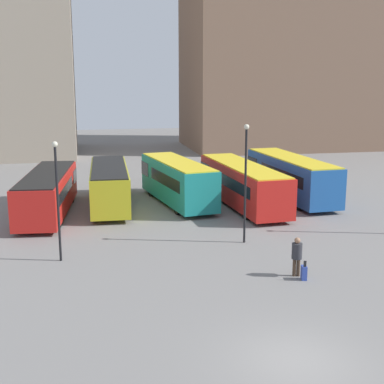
{
  "coord_description": "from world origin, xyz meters",
  "views": [
    {
      "loc": [
        -6.33,
        -14.42,
        8.75
      ],
      "look_at": [
        -0.06,
        15.96,
        2.12
      ],
      "focal_mm": 50.0,
      "sensor_mm": 36.0,
      "label": 1
    }
  ],
  "objects_px": {
    "lamp_post_1": "(246,175)",
    "lamp_post_2": "(57,192)",
    "suitcase": "(304,273)",
    "traveler": "(297,253)",
    "bus_4": "(290,176)",
    "bus_1": "(109,184)",
    "bus_0": "(48,192)",
    "bus_2": "(177,180)",
    "bus_3": "(242,183)"
  },
  "relations": [
    {
      "from": "bus_0",
      "to": "lamp_post_1",
      "type": "xyz_separation_m",
      "value": [
        10.74,
        -8.56,
        2.22
      ]
    },
    {
      "from": "traveler",
      "to": "bus_1",
      "type": "bearing_deg",
      "value": 36.83
    },
    {
      "from": "bus_0",
      "to": "suitcase",
      "type": "xyz_separation_m",
      "value": [
        11.71,
        -14.36,
        -1.17
      ]
    },
    {
      "from": "bus_0",
      "to": "lamp_post_2",
      "type": "height_order",
      "value": "lamp_post_2"
    },
    {
      "from": "lamp_post_1",
      "to": "lamp_post_2",
      "type": "bearing_deg",
      "value": -173.91
    },
    {
      "from": "bus_0",
      "to": "bus_4",
      "type": "xyz_separation_m",
      "value": [
        17.34,
        1.4,
        0.17
      ]
    },
    {
      "from": "bus_0",
      "to": "lamp_post_2",
      "type": "relative_size",
      "value": 1.85
    },
    {
      "from": "bus_1",
      "to": "lamp_post_2",
      "type": "xyz_separation_m",
      "value": [
        -2.99,
        -11.09,
        1.89
      ]
    },
    {
      "from": "bus_2",
      "to": "traveler",
      "type": "distance_m",
      "value": 15.48
    },
    {
      "from": "bus_0",
      "to": "bus_1",
      "type": "bearing_deg",
      "value": -63.95
    },
    {
      "from": "bus_3",
      "to": "bus_4",
      "type": "xyz_separation_m",
      "value": [
        4.2,
        1.54,
        0.09
      ]
    },
    {
      "from": "traveler",
      "to": "lamp_post_1",
      "type": "distance_m",
      "value": 5.99
    },
    {
      "from": "bus_0",
      "to": "lamp_post_1",
      "type": "distance_m",
      "value": 13.92
    },
    {
      "from": "bus_3",
      "to": "lamp_post_2",
      "type": "bearing_deg",
      "value": 124.13
    },
    {
      "from": "bus_0",
      "to": "bus_2",
      "type": "distance_m",
      "value": 8.91
    },
    {
      "from": "bus_3",
      "to": "traveler",
      "type": "bearing_deg",
      "value": 169.43
    },
    {
      "from": "bus_0",
      "to": "bus_1",
      "type": "relative_size",
      "value": 1.06
    },
    {
      "from": "bus_2",
      "to": "lamp_post_1",
      "type": "distance_m",
      "value": 10.31
    },
    {
      "from": "bus_3",
      "to": "traveler",
      "type": "distance_m",
      "value": 13.84
    },
    {
      "from": "bus_4",
      "to": "lamp_post_2",
      "type": "xyz_separation_m",
      "value": [
        -16.27,
        -10.99,
        1.76
      ]
    },
    {
      "from": "bus_1",
      "to": "lamp_post_1",
      "type": "xyz_separation_m",
      "value": [
        6.68,
        -10.06,
        2.17
      ]
    },
    {
      "from": "bus_0",
      "to": "lamp_post_2",
      "type": "distance_m",
      "value": 9.85
    },
    {
      "from": "bus_0",
      "to": "traveler",
      "type": "height_order",
      "value": "bus_0"
    },
    {
      "from": "bus_2",
      "to": "suitcase",
      "type": "xyz_separation_m",
      "value": [
        2.9,
        -15.72,
        -1.33
      ]
    },
    {
      "from": "lamp_post_2",
      "to": "bus_3",
      "type": "bearing_deg",
      "value": 38.08
    },
    {
      "from": "bus_0",
      "to": "bus_2",
      "type": "height_order",
      "value": "bus_2"
    },
    {
      "from": "suitcase",
      "to": "lamp_post_2",
      "type": "bearing_deg",
      "value": 76.7
    },
    {
      "from": "bus_0",
      "to": "bus_3",
      "type": "bearing_deg",
      "value": -84.81
    },
    {
      "from": "traveler",
      "to": "bus_0",
      "type": "bearing_deg",
      "value": 50.63
    },
    {
      "from": "lamp_post_1",
      "to": "suitcase",
      "type": "bearing_deg",
      "value": -80.55
    },
    {
      "from": "lamp_post_2",
      "to": "bus_4",
      "type": "bearing_deg",
      "value": 34.04
    },
    {
      "from": "bus_1",
      "to": "bus_4",
      "type": "xyz_separation_m",
      "value": [
        13.28,
        -0.1,
        0.13
      ]
    },
    {
      "from": "bus_2",
      "to": "bus_0",
      "type": "bearing_deg",
      "value": 89.29
    },
    {
      "from": "suitcase",
      "to": "lamp_post_1",
      "type": "distance_m",
      "value": 6.79
    },
    {
      "from": "bus_1",
      "to": "suitcase",
      "type": "relative_size",
      "value": 11.21
    },
    {
      "from": "bus_0",
      "to": "bus_1",
      "type": "height_order",
      "value": "bus_1"
    },
    {
      "from": "bus_1",
      "to": "lamp_post_2",
      "type": "height_order",
      "value": "lamp_post_2"
    },
    {
      "from": "traveler",
      "to": "suitcase",
      "type": "relative_size",
      "value": 1.97
    },
    {
      "from": "suitcase",
      "to": "traveler",
      "type": "bearing_deg",
      "value": 28.94
    },
    {
      "from": "bus_2",
      "to": "traveler",
      "type": "relative_size",
      "value": 5.5
    },
    {
      "from": "traveler",
      "to": "lamp_post_1",
      "type": "height_order",
      "value": "lamp_post_1"
    },
    {
      "from": "bus_2",
      "to": "bus_4",
      "type": "height_order",
      "value": "bus_4"
    },
    {
      "from": "bus_1",
      "to": "lamp_post_1",
      "type": "relative_size",
      "value": 1.61
    },
    {
      "from": "bus_4",
      "to": "suitcase",
      "type": "xyz_separation_m",
      "value": [
        -5.64,
        -15.76,
        -1.35
      ]
    },
    {
      "from": "bus_0",
      "to": "bus_4",
      "type": "height_order",
      "value": "bus_4"
    },
    {
      "from": "bus_3",
      "to": "lamp_post_1",
      "type": "relative_size",
      "value": 1.82
    },
    {
      "from": "bus_2",
      "to": "lamp_post_1",
      "type": "bearing_deg",
      "value": -178.39
    },
    {
      "from": "suitcase",
      "to": "lamp_post_2",
      "type": "relative_size",
      "value": 0.16
    },
    {
      "from": "bus_1",
      "to": "lamp_post_1",
      "type": "height_order",
      "value": "lamp_post_1"
    },
    {
      "from": "bus_0",
      "to": "bus_2",
      "type": "relative_size",
      "value": 1.09
    }
  ]
}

